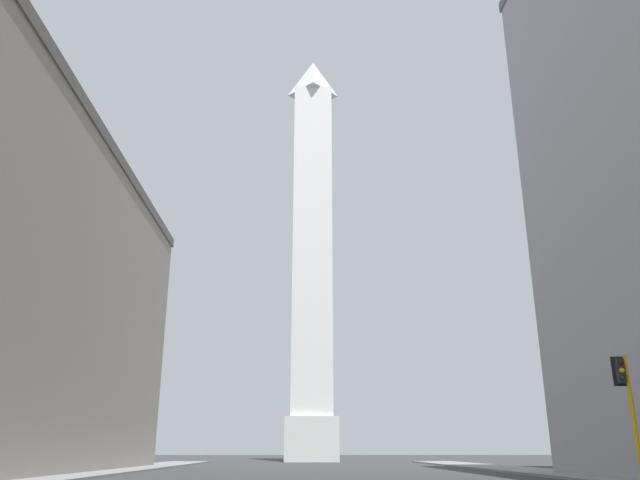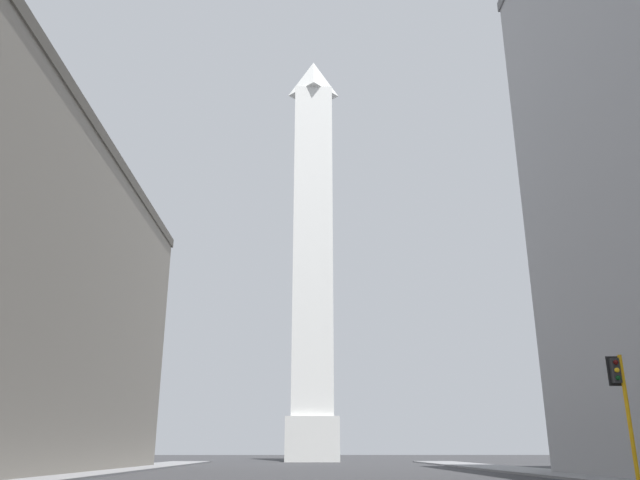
% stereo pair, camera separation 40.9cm
% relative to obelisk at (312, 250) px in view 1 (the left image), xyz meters
% --- Properties ---
extents(obelisk, '(7.20, 7.20, 62.29)m').
position_rel_obelisk_xyz_m(obelisk, '(0.00, 0.00, 0.00)').
color(obelisk, silver).
rests_on(obelisk, ground_plane).
extents(traffic_light_mid_right, '(0.76, 0.52, 5.61)m').
position_rel_obelisk_xyz_m(traffic_light_mid_right, '(13.05, -60.29, -26.05)').
color(traffic_light_mid_right, orange).
rests_on(traffic_light_mid_right, ground_plane).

